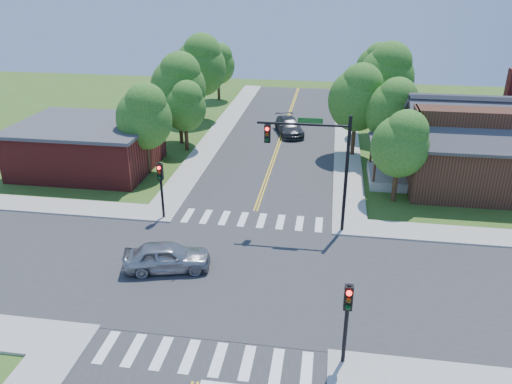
% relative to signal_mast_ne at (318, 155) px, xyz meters
% --- Properties ---
extents(ground, '(100.00, 100.00, 0.00)m').
position_rel_signal_mast_ne_xyz_m(ground, '(-3.91, -5.59, -4.85)').
color(ground, '#3C581B').
rests_on(ground, ground).
extents(road_ns, '(10.00, 90.00, 0.04)m').
position_rel_signal_mast_ne_xyz_m(road_ns, '(-3.91, -5.59, -4.83)').
color(road_ns, '#2D2D30').
rests_on(road_ns, ground).
extents(road_ew, '(90.00, 10.00, 0.04)m').
position_rel_signal_mast_ne_xyz_m(road_ew, '(-3.91, -5.59, -4.83)').
color(road_ew, '#2D2D30').
rests_on(road_ew, ground).
extents(intersection_patch, '(10.20, 10.20, 0.06)m').
position_rel_signal_mast_ne_xyz_m(intersection_patch, '(-3.91, -5.59, -4.85)').
color(intersection_patch, '#2D2D30').
rests_on(intersection_patch, ground).
extents(sidewalk_ne, '(40.00, 40.00, 0.14)m').
position_rel_signal_mast_ne_xyz_m(sidewalk_ne, '(11.90, 10.23, -4.78)').
color(sidewalk_ne, '#9E9B93').
rests_on(sidewalk_ne, ground).
extents(sidewalk_nw, '(40.00, 40.00, 0.14)m').
position_rel_signal_mast_ne_xyz_m(sidewalk_nw, '(-19.73, 10.23, -4.78)').
color(sidewalk_nw, '#9E9B93').
rests_on(sidewalk_nw, ground).
extents(crosswalk_north, '(8.85, 2.00, 0.01)m').
position_rel_signal_mast_ne_xyz_m(crosswalk_north, '(-3.91, 0.61, -4.80)').
color(crosswalk_north, white).
rests_on(crosswalk_north, ground).
extents(crosswalk_south, '(8.85, 2.00, 0.01)m').
position_rel_signal_mast_ne_xyz_m(crosswalk_south, '(-3.91, -11.79, -4.80)').
color(crosswalk_south, white).
rests_on(crosswalk_south, ground).
extents(centerline, '(0.30, 90.00, 0.01)m').
position_rel_signal_mast_ne_xyz_m(centerline, '(-3.91, -5.59, -4.80)').
color(centerline, yellow).
rests_on(centerline, ground).
extents(signal_mast_ne, '(5.30, 0.42, 7.20)m').
position_rel_signal_mast_ne_xyz_m(signal_mast_ne, '(0.00, 0.00, 0.00)').
color(signal_mast_ne, black).
rests_on(signal_mast_ne, ground).
extents(signal_pole_se, '(0.34, 0.42, 3.80)m').
position_rel_signal_mast_ne_xyz_m(signal_pole_se, '(1.69, -11.21, -2.19)').
color(signal_pole_se, black).
rests_on(signal_pole_se, ground).
extents(signal_pole_nw, '(0.34, 0.42, 3.80)m').
position_rel_signal_mast_ne_xyz_m(signal_pole_nw, '(-9.51, -0.01, -2.19)').
color(signal_pole_nw, black).
rests_on(signal_pole_nw, ground).
extents(house_ne, '(13.05, 8.80, 7.11)m').
position_rel_signal_mast_ne_xyz_m(house_ne, '(11.19, 8.65, -1.52)').
color(house_ne, black).
rests_on(house_ne, ground).
extents(building_nw, '(10.40, 8.40, 3.73)m').
position_rel_signal_mast_ne_xyz_m(building_nw, '(-18.11, 7.61, -2.97)').
color(building_nw, maroon).
rests_on(building_nw, ground).
extents(tree_e_a, '(3.79, 3.60, 6.44)m').
position_rel_signal_mast_ne_xyz_m(tree_e_a, '(5.27, 4.98, -0.63)').
color(tree_e_a, '#382314').
rests_on(tree_e_a, ground).
extents(tree_e_b, '(4.18, 3.97, 7.11)m').
position_rel_signal_mast_ne_xyz_m(tree_e_b, '(5.36, 12.13, -0.20)').
color(tree_e_b, '#382314').
rests_on(tree_e_b, ground).
extents(tree_e_c, '(5.16, 4.91, 8.78)m').
position_rel_signal_mast_ne_xyz_m(tree_e_c, '(5.40, 19.89, 0.90)').
color(tree_e_c, '#382314').
rests_on(tree_e_c, ground).
extents(tree_e_d, '(4.43, 4.21, 7.53)m').
position_rel_signal_mast_ne_xyz_m(tree_e_d, '(5.18, 28.88, 0.08)').
color(tree_e_d, '#382314').
rests_on(tree_e_d, ground).
extents(tree_w_a, '(4.18, 3.97, 7.11)m').
position_rel_signal_mast_ne_xyz_m(tree_w_a, '(-13.06, 7.27, -0.20)').
color(tree_w_a, '#382314').
rests_on(tree_w_a, ground).
extents(tree_w_b, '(4.85, 4.60, 8.24)m').
position_rel_signal_mast_ne_xyz_m(tree_w_b, '(-12.65, 14.77, 0.55)').
color(tree_w_b, '#382314').
rests_on(tree_w_b, ground).
extents(tree_w_c, '(5.21, 4.95, 8.86)m').
position_rel_signal_mast_ne_xyz_m(tree_w_c, '(-12.71, 22.65, 0.96)').
color(tree_w_c, '#382314').
rests_on(tree_w_c, ground).
extents(tree_w_d, '(3.98, 3.78, 6.76)m').
position_rel_signal_mast_ne_xyz_m(tree_w_d, '(-12.90, 31.43, -0.43)').
color(tree_w_d, '#382314').
rests_on(tree_w_d, ground).
extents(tree_house, '(4.61, 4.38, 7.84)m').
position_rel_signal_mast_ne_xyz_m(tree_house, '(2.67, 13.72, 0.29)').
color(tree_house, '#382314').
rests_on(tree_house, ground).
extents(tree_bldg, '(3.63, 3.45, 6.18)m').
position_rel_signal_mast_ne_xyz_m(tree_bldg, '(-11.64, 13.01, -0.81)').
color(tree_bldg, '#382314').
rests_on(tree_bldg, ground).
extents(car_silver, '(3.92, 5.38, 1.55)m').
position_rel_signal_mast_ne_xyz_m(car_silver, '(-7.43, -5.64, -4.08)').
color(car_silver, '#A2A3A8').
rests_on(car_silver, ground).
extents(car_dgrey, '(5.08, 6.37, 1.49)m').
position_rel_signal_mast_ne_xyz_m(car_dgrey, '(-3.29, 18.95, -4.10)').
color(car_dgrey, '#2E3033').
rests_on(car_dgrey, ground).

